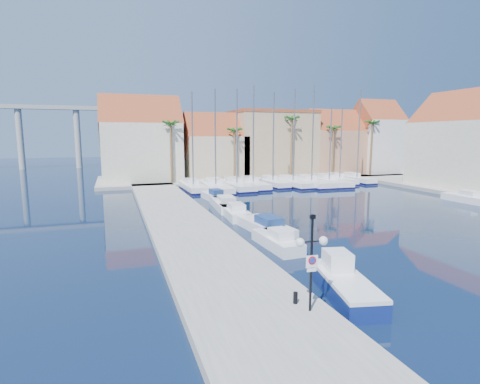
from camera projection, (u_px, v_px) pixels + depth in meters
name	position (u px, v px, depth m)	size (l,w,h in m)	color
ground	(410.00, 283.00, 19.50)	(260.00, 260.00, 0.00)	black
quay_west	(189.00, 231.00, 29.24)	(6.00, 77.00, 0.50)	gray
shore_north	(256.00, 177.00, 67.58)	(54.00, 16.00, 0.50)	gray
lamp_post	(312.00, 248.00, 14.96)	(1.37, 0.44, 4.05)	black
bollard	(295.00, 298.00, 15.99)	(0.20, 0.20, 0.49)	black
fishing_boat	(344.00, 283.00, 17.91)	(2.95, 5.71, 1.91)	navy
motorboat_west_0	(277.00, 241.00, 25.55)	(1.85, 5.13, 1.40)	white
motorboat_west_1	(266.00, 226.00, 29.70)	(2.74, 6.73, 1.40)	white
motorboat_west_2	(235.00, 212.00, 35.25)	(2.27, 5.98, 1.40)	white
motorboat_west_3	(225.00, 204.00, 39.44)	(2.80, 7.08, 1.40)	white
motorboat_west_4	(215.00, 196.00, 44.27)	(2.14, 5.50, 1.40)	white
motorboat_east_1	(465.00, 198.00, 43.19)	(1.80, 5.13, 1.40)	white
sailboat_0	(192.00, 186.00, 52.10)	(2.69, 9.35, 13.40)	white
sailboat_1	(215.00, 186.00, 52.51)	(3.75, 11.85, 13.81)	white
sailboat_2	(236.00, 185.00, 53.74)	(2.94, 10.37, 13.97)	white
sailboat_3	(252.00, 184.00, 54.99)	(2.77, 9.78, 14.61)	white
sailboat_4	(271.00, 182.00, 56.55)	(2.79, 8.58, 13.84)	white
sailboat_5	(291.00, 182.00, 56.49)	(3.27, 9.67, 14.28)	white
sailboat_6	(309.00, 182.00, 57.07)	(2.78, 10.50, 14.95)	white
sailboat_7	(327.00, 181.00, 58.45)	(3.86, 11.49, 11.98)	white
sailboat_8	(338.00, 179.00, 60.39)	(2.51, 8.58, 12.14)	white
sailboat_9	(355.00, 178.00, 61.14)	(2.53, 8.24, 14.81)	white
building_0	(141.00, 143.00, 59.34)	(12.30, 9.00, 13.50)	beige
building_1	(214.00, 149.00, 63.34)	(10.30, 8.00, 11.00)	#C4AC8A
building_2	(272.00, 143.00, 67.64)	(14.20, 10.20, 11.50)	tan
building_3	(332.00, 145.00, 70.58)	(10.30, 8.00, 12.00)	tan
building_4	(376.00, 139.00, 72.34)	(8.30, 8.00, 14.00)	silver
building_6	(469.00, 144.00, 51.17)	(9.00, 14.30, 13.50)	beige
palm_0	(171.00, 126.00, 55.55)	(2.60, 2.60, 10.15)	brown
palm_1	(235.00, 132.00, 58.88)	(2.60, 2.60, 9.15)	brown
palm_2	(292.00, 121.00, 61.78)	(2.60, 2.60, 11.15)	brown
palm_3	(334.00, 130.00, 64.53)	(2.60, 2.60, 9.65)	brown
palm_4	(373.00, 125.00, 66.94)	(2.60, 2.60, 10.65)	brown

